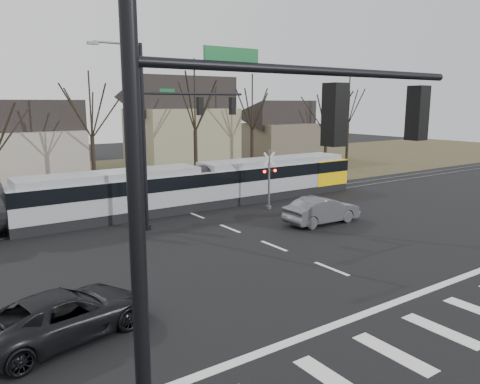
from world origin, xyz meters
TOP-DOWN VIEW (x-y plane):
  - ground at (0.00, 0.00)m, footprint 140.00×140.00m
  - grass_verge at (0.00, 32.00)m, footprint 140.00×28.00m
  - crosswalk at (0.00, -4.00)m, footprint 27.00×2.60m
  - stop_line at (0.00, -1.80)m, footprint 28.00×0.35m
  - lane_dashes at (0.00, 16.00)m, footprint 0.18×30.00m
  - rail_pair at (0.00, 15.80)m, footprint 90.00×1.52m
  - tram at (-4.89, 16.00)m, footprint 38.97×2.89m
  - sedan at (5.20, 7.93)m, footprint 1.84×4.90m
  - suv at (-11.09, 2.35)m, footprint 4.76×6.36m
  - signal_pole_near_left at (-10.41, -6.00)m, footprint 9.28×0.44m
  - signal_pole_far at (-2.41, 12.50)m, footprint 9.28×0.44m
  - rail_crossing_signal at (5.00, 12.79)m, footprint 1.08×0.36m
  - tree_row at (2.00, 26.00)m, footprint 59.20×7.20m
  - house_b at (-5.00, 36.00)m, footprint 8.64×7.56m
  - house_c at (9.00, 33.00)m, footprint 10.80×8.64m
  - house_d at (24.00, 35.00)m, footprint 8.64×7.56m

SIDE VIEW (x-z plane):
  - ground at x=0.00m, z-range 0.00..0.00m
  - grass_verge at x=0.00m, z-range 0.00..0.01m
  - crosswalk at x=0.00m, z-range 0.00..0.01m
  - stop_line at x=0.00m, z-range 0.00..0.01m
  - lane_dashes at x=0.00m, z-range 0.00..0.01m
  - rail_pair at x=0.00m, z-range 0.00..0.06m
  - suv at x=-11.09m, z-range 0.00..1.47m
  - sedan at x=5.20m, z-range 0.00..1.60m
  - tram at x=-4.89m, z-range 0.13..3.09m
  - rail_crossing_signal at x=5.00m, z-range -0.11..3.89m
  - house_b at x=-5.00m, z-range 0.14..7.79m
  - house_d at x=24.00m, z-range 0.14..7.79m
  - tree_row at x=2.00m, z-range 0.00..10.00m
  - house_c at x=9.00m, z-range 0.18..10.28m
  - signal_pole_near_left at x=-10.41m, z-range 0.60..10.80m
  - signal_pole_far at x=-2.41m, z-range 0.60..10.80m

